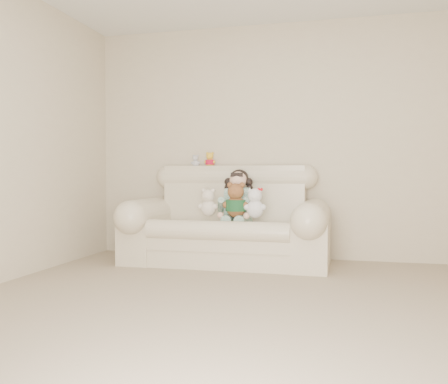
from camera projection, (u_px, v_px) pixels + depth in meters
The scene contains 9 objects.
floor at pixel (245, 325), 2.99m from camera, with size 5.00×5.00×0.00m, color gray.
wall_back at pixel (291, 141), 5.37m from camera, with size 4.50×4.50×0.00m, color beige.
sofa at pixel (226, 214), 5.06m from camera, with size 2.10×0.95×1.03m, color beige, non-canonical shape.
seated_child at pixel (238, 196), 5.10m from camera, with size 0.34×0.42×0.57m, color #2D7E61, non-canonical shape.
brown_teddy at pixel (236, 197), 4.89m from camera, with size 0.26×0.20×0.41m, color brown, non-canonical shape.
white_cat at pixel (255, 200), 4.83m from camera, with size 0.23×0.17×0.35m, color silver, non-canonical shape.
cream_teddy at pixel (208, 200), 5.01m from camera, with size 0.22×0.17×0.34m, color silver, non-canonical shape.
yellow_mini_bear at pixel (210, 158), 5.49m from camera, with size 0.13×0.10×0.20m, color yellow, non-canonical shape.
grey_mini_plush at pixel (196, 160), 5.50m from camera, with size 0.11×0.08×0.17m, color silver, non-canonical shape.
Camera 1 is at (0.60, -2.91, 0.92)m, focal length 39.01 mm.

